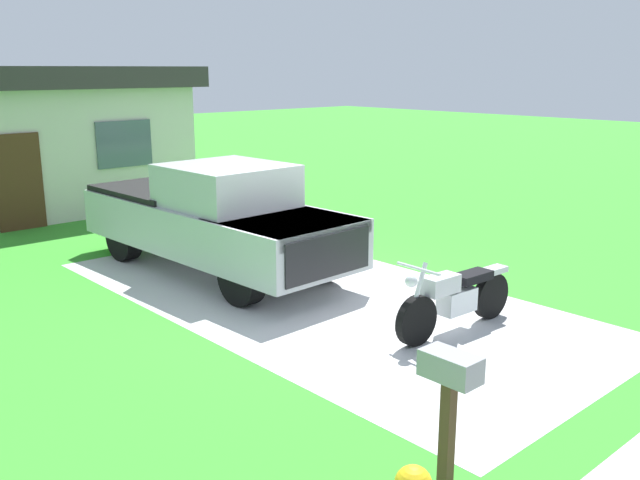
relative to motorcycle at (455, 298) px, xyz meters
name	(u,v)px	position (x,y,z in m)	size (l,w,h in m)	color
ground_plane	(320,298)	(-0.41, 2.23, -0.47)	(80.00, 80.00, 0.00)	green
driveway_pad	(320,298)	(-0.41, 2.23, -0.47)	(4.44, 9.00, 0.01)	silver
motorcycle	(455,298)	(0.00, 0.00, 0.00)	(2.21, 0.70, 1.09)	black
pickup_truck	(212,216)	(-0.72, 4.67, 0.48)	(2.19, 5.69, 1.90)	black
mailbox	(449,386)	(-3.05, -2.20, 0.51)	(0.26, 0.48, 1.26)	#4C3823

